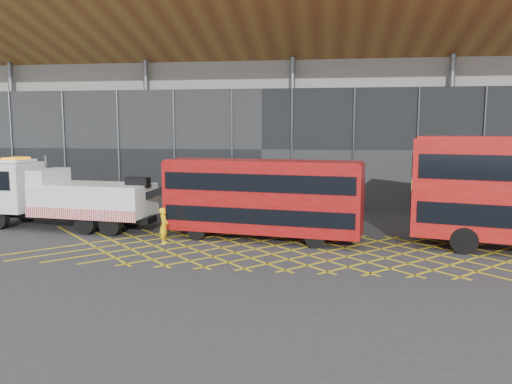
# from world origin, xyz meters

# --- Properties ---
(ground_plane) EXTENTS (120.00, 120.00, 0.00)m
(ground_plane) POSITION_xyz_m (0.00, 0.00, 0.00)
(ground_plane) COLOR #2D2D30
(road_markings) EXTENTS (26.36, 7.16, 0.01)m
(road_markings) POSITION_xyz_m (4.80, 0.00, 0.01)
(road_markings) COLOR gold
(road_markings) RESTS_ON ground_plane
(construction_building) EXTENTS (55.00, 23.97, 18.00)m
(construction_building) POSITION_xyz_m (1.92, 18.40, 8.98)
(construction_building) COLOR gray
(construction_building) RESTS_ON ground_plane
(recovery_truck) EXTENTS (11.20, 3.76, 3.88)m
(recovery_truck) POSITION_xyz_m (-7.81, 3.19, 1.79)
(recovery_truck) COLOR black
(recovery_truck) RESTS_ON ground_plane
(bus_towed) EXTENTS (9.78, 3.60, 3.89)m
(bus_towed) POSITION_xyz_m (3.23, 1.89, 2.16)
(bus_towed) COLOR maroon
(bus_towed) RESTS_ON ground_plane
(worker) EXTENTS (0.48, 0.66, 1.70)m
(worker) POSITION_xyz_m (-1.24, 0.49, 0.85)
(worker) COLOR yellow
(worker) RESTS_ON ground_plane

